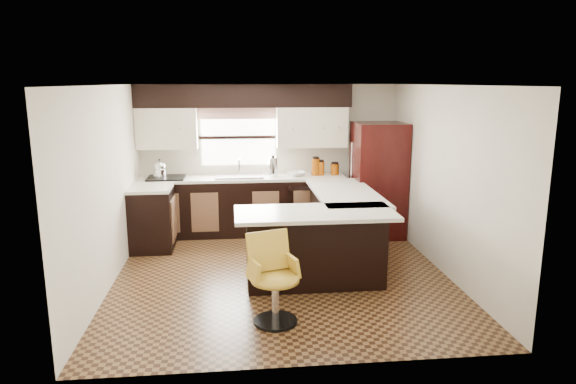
{
  "coord_description": "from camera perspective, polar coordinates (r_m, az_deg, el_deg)",
  "views": [
    {
      "loc": [
        -0.58,
        -6.23,
        2.44
      ],
      "look_at": [
        0.13,
        0.45,
        0.99
      ],
      "focal_mm": 32.0,
      "sensor_mm": 36.0,
      "label": 1
    }
  ],
  "objects": [
    {
      "name": "window_pane",
      "position": [
        8.46,
        -5.52,
        6.07
      ],
      "size": [
        1.2,
        0.02,
        0.9
      ],
      "primitive_type": "cube",
      "color": "white",
      "rests_on": "wall_back"
    },
    {
      "name": "mixing_bowl",
      "position": [
        8.32,
        0.95,
        2.05
      ],
      "size": [
        0.35,
        0.35,
        0.07
      ],
      "primitive_type": "imported",
      "rotation": [
        0.0,
        0.0,
        0.37
      ],
      "color": "white",
      "rests_on": "counter_back"
    },
    {
      "name": "canister_large",
      "position": [
        8.37,
        3.08,
        2.8
      ],
      "size": [
        0.13,
        0.13,
        0.27
      ],
      "primitive_type": "cylinder",
      "color": "#883C04",
      "rests_on": "counter_back"
    },
    {
      "name": "peninsula_long",
      "position": [
        7.29,
        5.89,
        -3.74
      ],
      "size": [
        0.6,
        1.95,
        0.9
      ],
      "primitive_type": "cube",
      "color": "black",
      "rests_on": "floor"
    },
    {
      "name": "floor",
      "position": [
        6.72,
        -0.71,
        -9.14
      ],
      "size": [
        4.4,
        4.4,
        0.0
      ],
      "primitive_type": "plane",
      "color": "#49301A",
      "rests_on": "ground"
    },
    {
      "name": "peninsula_return",
      "position": [
        6.28,
        3.01,
        -6.33
      ],
      "size": [
        1.65,
        0.6,
        0.9
      ],
      "primitive_type": "cube",
      "color": "black",
      "rests_on": "floor"
    },
    {
      "name": "valance",
      "position": [
        8.38,
        -5.58,
        8.69
      ],
      "size": [
        1.3,
        0.06,
        0.18
      ],
      "primitive_type": "cube",
      "color": "#D19B93",
      "rests_on": "wall_back"
    },
    {
      "name": "ceiling",
      "position": [
        6.26,
        -0.77,
        11.8
      ],
      "size": [
        4.4,
        4.4,
        0.0
      ],
      "primitive_type": "plane",
      "rotation": [
        3.14,
        0.0,
        0.0
      ],
      "color": "silver",
      "rests_on": "wall_back"
    },
    {
      "name": "wall_front",
      "position": [
        4.26,
        2.03,
        -4.8
      ],
      "size": [
        4.4,
        0.0,
        4.4
      ],
      "primitive_type": "plane",
      "rotation": [
        -1.57,
        0.0,
        0.0
      ],
      "color": "beige",
      "rests_on": "floor"
    },
    {
      "name": "kettle",
      "position": [
        8.3,
        -14.05,
        2.6
      ],
      "size": [
        0.21,
        0.21,
        0.29
      ],
      "primitive_type": null,
      "color": "silver",
      "rests_on": "cooktop"
    },
    {
      "name": "counter_pen_return",
      "position": [
        6.06,
        3.01,
        -2.36
      ],
      "size": [
        1.89,
        0.84,
        0.04
      ],
      "primitive_type": "cube",
      "color": "silver",
      "rests_on": "peninsula_return"
    },
    {
      "name": "dishwasher",
      "position": [
        8.18,
        2.06,
        -2.07
      ],
      "size": [
        0.58,
        0.03,
        0.78
      ],
      "primitive_type": "cube",
      "color": "black",
      "rests_on": "floor"
    },
    {
      "name": "counter_left",
      "position": [
        7.73,
        -15.03,
        0.42
      ],
      "size": [
        0.6,
        0.7,
        0.04
      ],
      "primitive_type": "cube",
      "color": "silver",
      "rests_on": "base_cab_left"
    },
    {
      "name": "upper_cab_left",
      "position": [
        8.35,
        -13.3,
        6.9
      ],
      "size": [
        0.94,
        0.35,
        0.64
      ],
      "primitive_type": "cube",
      "color": "beige",
      "rests_on": "wall_back"
    },
    {
      "name": "percolator",
      "position": [
        8.26,
        -1.67,
        2.81
      ],
      "size": [
        0.15,
        0.15,
        0.31
      ],
      "primitive_type": "cylinder",
      "color": "silver",
      "rests_on": "counter_back"
    },
    {
      "name": "canister_med",
      "position": [
        8.38,
        3.65,
        2.63
      ],
      "size": [
        0.12,
        0.12,
        0.22
      ],
      "primitive_type": "cylinder",
      "color": "#883C04",
      "rests_on": "counter_back"
    },
    {
      "name": "refrigerator",
      "position": [
        8.28,
        9.96,
        1.32
      ],
      "size": [
        0.78,
        0.75,
        1.82
      ],
      "primitive_type": "cube",
      "color": "black",
      "rests_on": "floor"
    },
    {
      "name": "bar_chair",
      "position": [
        5.29,
        -1.42,
        -9.77
      ],
      "size": [
        0.63,
        0.63,
        0.93
      ],
      "primitive_type": null,
      "rotation": [
        0.0,
        0.0,
        0.31
      ],
      "color": "gold",
      "rests_on": "floor"
    },
    {
      "name": "counter_pen_long",
      "position": [
        7.18,
        6.37,
        -0.1
      ],
      "size": [
        0.84,
        1.95,
        0.04
      ],
      "primitive_type": "cube",
      "color": "silver",
      "rests_on": "peninsula_long"
    },
    {
      "name": "sink",
      "position": [
        8.24,
        -5.42,
        1.77
      ],
      "size": [
        0.75,
        0.45,
        0.03
      ],
      "primitive_type": "cube",
      "color": "#B2B2B7",
      "rests_on": "counter_back"
    },
    {
      "name": "base_cab_left",
      "position": [
        7.84,
        -14.84,
        -2.96
      ],
      "size": [
        0.6,
        0.7,
        0.9
      ],
      "primitive_type": "cube",
      "color": "black",
      "rests_on": "floor"
    },
    {
      "name": "counter_back",
      "position": [
        8.27,
        -5.07,
        1.55
      ],
      "size": [
        3.3,
        0.6,
        0.04
      ],
      "primitive_type": "cube",
      "color": "silver",
      "rests_on": "base_cab_back"
    },
    {
      "name": "wall_left",
      "position": [
        6.53,
        -19.41,
        0.52
      ],
      "size": [
        0.0,
        4.4,
        4.4
      ],
      "primitive_type": "plane",
      "rotation": [
        1.57,
        0.0,
        1.57
      ],
      "color": "beige",
      "rests_on": "floor"
    },
    {
      "name": "wall_right",
      "position": [
        6.89,
        16.92,
        1.27
      ],
      "size": [
        0.0,
        4.4,
        4.4
      ],
      "primitive_type": "plane",
      "rotation": [
        1.57,
        0.0,
        -1.57
      ],
      "color": "beige",
      "rests_on": "floor"
    },
    {
      "name": "upper_cab_right",
      "position": [
        8.38,
        2.62,
        7.23
      ],
      "size": [
        1.14,
        0.35,
        0.64
      ],
      "primitive_type": "cube",
      "color": "beige",
      "rests_on": "wall_back"
    },
    {
      "name": "cooktop",
      "position": [
        8.31,
        -13.37,
        1.56
      ],
      "size": [
        0.58,
        0.5,
        0.02
      ],
      "primitive_type": "cube",
      "color": "black",
      "rests_on": "counter_back"
    },
    {
      "name": "canister_small",
      "position": [
        8.43,
        5.21,
        2.52
      ],
      "size": [
        0.13,
        0.13,
        0.18
      ],
      "primitive_type": "cylinder",
      "color": "#883C04",
      "rests_on": "counter_back"
    },
    {
      "name": "wall_back",
      "position": [
        8.54,
        -2.11,
        3.81
      ],
      "size": [
        4.4,
        0.0,
        4.4
      ],
      "primitive_type": "plane",
      "rotation": [
        1.57,
        0.0,
        0.0
      ],
      "color": "beige",
      "rests_on": "floor"
    },
    {
      "name": "soffit",
      "position": [
        8.26,
        -4.9,
        10.6
      ],
      "size": [
        3.4,
        0.35,
        0.36
      ],
      "primitive_type": "cube",
      "color": "black",
      "rests_on": "wall_back"
    },
    {
      "name": "base_cab_back",
      "position": [
        8.37,
        -5.01,
        -1.63
      ],
      "size": [
        3.3,
        0.6,
        0.9
      ],
      "primitive_type": "cube",
      "color": "black",
      "rests_on": "floor"
    }
  ]
}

